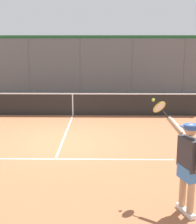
# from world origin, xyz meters

# --- Properties ---
(ground_plane) EXTENTS (60.00, 60.00, 0.00)m
(ground_plane) POSITION_xyz_m (0.00, 0.00, 0.00)
(ground_plane) COLOR #A8603D
(court_line_markings) EXTENTS (8.37, 9.62, 0.01)m
(court_line_markings) POSITION_xyz_m (0.00, 1.79, 0.00)
(court_line_markings) COLOR white
(court_line_markings) RESTS_ON ground
(fence_backdrop) EXTENTS (20.63, 1.37, 3.40)m
(fence_backdrop) POSITION_xyz_m (0.00, -9.43, 1.69)
(fence_backdrop) COLOR #565B60
(fence_backdrop) RESTS_ON ground
(tennis_net) EXTENTS (10.75, 0.09, 1.07)m
(tennis_net) POSITION_xyz_m (0.00, -3.81, 0.49)
(tennis_net) COLOR #2D2D2D
(tennis_net) RESTS_ON ground
(tennis_player) EXTENTS (0.79, 1.30, 2.04)m
(tennis_player) POSITION_xyz_m (-2.86, 4.25, 1.03)
(tennis_player) COLOR silver
(tennis_player) RESTS_ON ground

